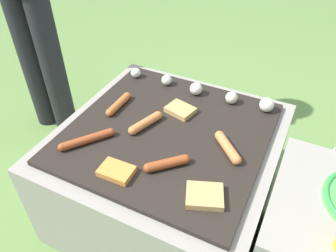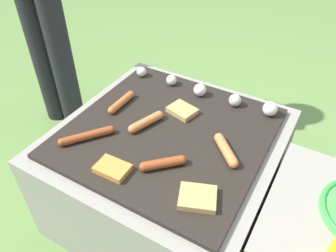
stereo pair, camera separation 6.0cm
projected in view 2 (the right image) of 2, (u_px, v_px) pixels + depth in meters
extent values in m
plane|color=#608442|center=(168.00, 205.00, 1.44)|extent=(14.00, 14.00, 0.00)
cube|color=gray|center=(168.00, 173.00, 1.30)|extent=(0.76, 0.76, 0.42)
cube|color=black|center=(168.00, 132.00, 1.16)|extent=(0.67, 0.67, 0.02)
cylinder|color=black|center=(42.00, 55.00, 1.69)|extent=(0.11, 0.11, 0.78)
cylinder|color=black|center=(62.00, 61.00, 1.63)|extent=(0.11, 0.11, 0.78)
cylinder|color=#C6753D|center=(146.00, 122.00, 1.17)|extent=(0.07, 0.12, 0.03)
sphere|color=#C6753D|center=(132.00, 129.00, 1.14)|extent=(0.03, 0.03, 0.03)
sphere|color=#C6753D|center=(159.00, 115.00, 1.20)|extent=(0.03, 0.03, 0.03)
cylinder|color=#B7602D|center=(122.00, 102.00, 1.27)|extent=(0.03, 0.12, 0.03)
sphere|color=#B7602D|center=(112.00, 110.00, 1.22)|extent=(0.03, 0.03, 0.03)
sphere|color=#B7602D|center=(131.00, 94.00, 1.31)|extent=(0.03, 0.03, 0.03)
cylinder|color=#93421E|center=(163.00, 163.00, 1.01)|extent=(0.11, 0.11, 0.03)
sphere|color=#93421E|center=(182.00, 160.00, 1.03)|extent=(0.03, 0.03, 0.03)
sphere|color=#93421E|center=(144.00, 167.00, 1.00)|extent=(0.03, 0.03, 0.03)
cylinder|color=#93421E|center=(87.00, 136.00, 1.11)|extent=(0.12, 0.15, 0.03)
sphere|color=#93421E|center=(111.00, 130.00, 1.14)|extent=(0.03, 0.03, 0.03)
sphere|color=#93421E|center=(62.00, 142.00, 1.09)|extent=(0.03, 0.03, 0.03)
cylinder|color=#C6753D|center=(226.00, 150.00, 1.06)|extent=(0.11, 0.11, 0.03)
sphere|color=#C6753D|center=(234.00, 163.00, 1.01)|extent=(0.03, 0.03, 0.03)
sphere|color=#C6753D|center=(219.00, 138.00, 1.10)|extent=(0.03, 0.03, 0.03)
cube|color=tan|center=(182.00, 110.00, 1.23)|extent=(0.12, 0.10, 0.02)
cube|color=tan|center=(198.00, 198.00, 0.92)|extent=(0.13, 0.12, 0.02)
cube|color=#D18438|center=(113.00, 168.00, 1.00)|extent=(0.10, 0.08, 0.02)
sphere|color=silver|center=(142.00, 72.00, 1.43)|extent=(0.04, 0.04, 0.04)
sphere|color=silver|center=(171.00, 80.00, 1.37)|extent=(0.04, 0.04, 0.04)
sphere|color=silver|center=(200.00, 90.00, 1.31)|extent=(0.05, 0.05, 0.05)
sphere|color=beige|center=(235.00, 100.00, 1.26)|extent=(0.05, 0.05, 0.05)
sphere|color=silver|center=(270.00, 109.00, 1.21)|extent=(0.05, 0.05, 0.05)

